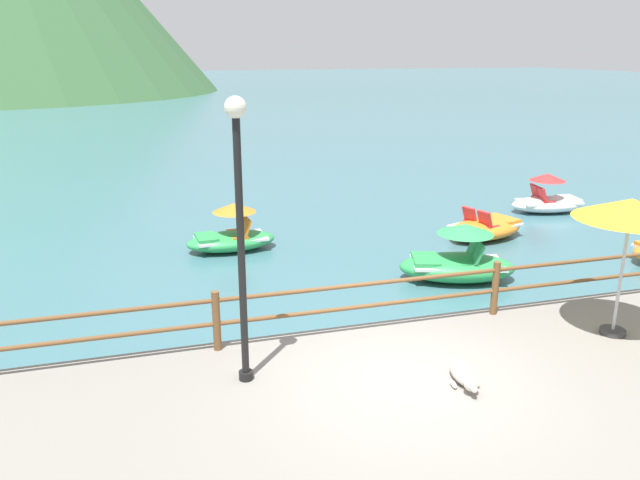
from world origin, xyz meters
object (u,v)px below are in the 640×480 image
(pedal_boat_1, at_px, (458,262))
(pedal_boat_3, at_px, (486,228))
(dog_resting, at_px, (463,375))
(pedal_boat_6, at_px, (549,200))
(pedal_boat_2, at_px, (231,235))
(beach_umbrella, at_px, (631,211))
(lamp_post, at_px, (240,217))

(pedal_boat_1, height_order, pedal_boat_3, pedal_boat_1)
(dog_resting, height_order, pedal_boat_6, pedal_boat_6)
(pedal_boat_3, distance_m, pedal_boat_6, 3.77)
(dog_resting, distance_m, pedal_boat_2, 8.25)
(pedal_boat_2, bearing_deg, beach_umbrella, -55.11)
(beach_umbrella, relative_size, pedal_boat_3, 0.86)
(beach_umbrella, distance_m, pedal_boat_3, 6.99)
(lamp_post, bearing_deg, pedal_boat_6, 37.09)
(pedal_boat_1, relative_size, pedal_boat_3, 1.05)
(beach_umbrella, bearing_deg, pedal_boat_1, 100.54)
(pedal_boat_2, relative_size, pedal_boat_3, 0.87)
(beach_umbrella, distance_m, dog_resting, 3.70)
(pedal_boat_1, bearing_deg, beach_umbrella, -79.46)
(pedal_boat_2, bearing_deg, lamp_post, -96.78)
(pedal_boat_2, height_order, pedal_boat_6, pedal_boat_6)
(beach_umbrella, distance_m, pedal_boat_6, 9.85)
(lamp_post, height_order, beach_umbrella, lamp_post)
(pedal_boat_1, height_order, pedal_boat_2, pedal_boat_1)
(lamp_post, distance_m, pedal_boat_3, 10.03)
(pedal_boat_1, distance_m, pedal_boat_6, 7.12)
(pedal_boat_1, height_order, pedal_boat_6, pedal_boat_1)
(lamp_post, height_order, pedal_boat_6, lamp_post)
(lamp_post, xyz_separation_m, pedal_boat_1, (5.21, 3.61, -2.32))
(pedal_boat_6, bearing_deg, pedal_boat_1, -140.77)
(dog_resting, xyz_separation_m, pedal_boat_1, (2.37, 4.54, -0.11))
(pedal_boat_3, bearing_deg, lamp_post, -140.12)
(pedal_boat_1, distance_m, pedal_boat_2, 5.57)
(pedal_boat_6, bearing_deg, lamp_post, -142.91)
(pedal_boat_2, bearing_deg, pedal_boat_3, -7.15)
(dog_resting, relative_size, pedal_boat_2, 0.47)
(pedal_boat_2, xyz_separation_m, pedal_boat_3, (6.62, -0.83, -0.11))
(beach_umbrella, height_order, pedal_boat_1, beach_umbrella)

